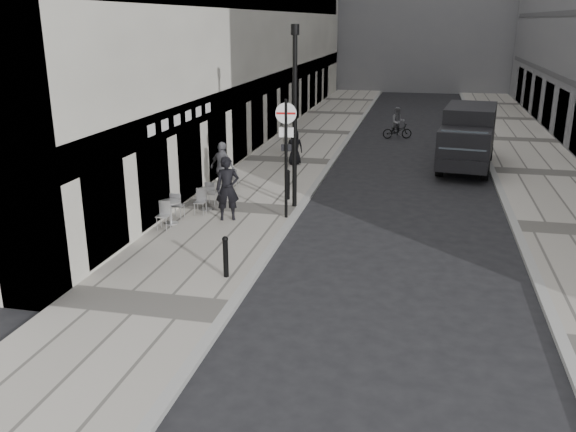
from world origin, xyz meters
name	(u,v)px	position (x,y,z in m)	size (l,w,h in m)	color
ground	(180,384)	(0.00, 0.00, 0.00)	(120.00, 120.00, 0.00)	black
sidewalk	(288,161)	(-2.00, 18.00, 0.06)	(4.00, 60.00, 0.12)	#A39D93
far_sidewalk	(541,173)	(9.00, 18.00, 0.06)	(4.00, 60.00, 0.12)	#A39D93
walking_man	(227,189)	(-1.97, 8.96, 1.15)	(0.75, 0.49, 2.05)	black
sign_post	(286,143)	(-0.20, 9.57, 2.57)	(0.66, 0.14, 3.82)	black
lamppost	(295,109)	(-0.20, 10.88, 3.47)	(0.27, 0.27, 6.01)	black
bollard_near	(226,258)	(-0.60, 4.54, 0.62)	(0.13, 0.13, 1.00)	black
bollard_far	(288,186)	(-0.60, 11.65, 0.62)	(0.13, 0.13, 1.01)	black
panel_van	(468,134)	(5.91, 18.63, 1.49)	(2.76, 5.84, 2.65)	black
cyclist	(397,126)	(2.58, 25.09, 0.67)	(1.69, 0.95, 1.73)	black
pedestrian_a	(223,168)	(-3.06, 11.75, 1.10)	(1.15, 0.48, 1.96)	slate
pedestrian_b	(287,131)	(-2.48, 19.91, 1.10)	(1.26, 0.72, 1.95)	#A6A399
pedestrian_c	(295,147)	(-1.53, 17.14, 0.89)	(0.75, 0.49, 1.54)	black
cafe_table_near	(171,210)	(-3.60, 8.15, 0.56)	(0.67, 1.52, 0.86)	silver
cafe_table_mid	(230,182)	(-2.93, 12.09, 0.52)	(0.62, 1.40, 0.80)	#B5B5B7
cafe_table_far	(206,197)	(-3.04, 9.83, 0.55)	(0.65, 1.47, 0.84)	#B0AFB2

